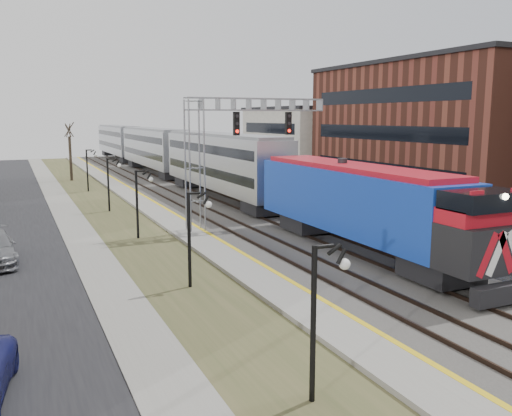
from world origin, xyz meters
TOP-DOWN VIEW (x-y plane):
  - sidewalk at (-7.00, 35.00)m, footprint 2.00×120.00m
  - grass_median at (-4.00, 35.00)m, footprint 4.00×120.00m
  - platform at (-1.00, 35.00)m, footprint 2.00×120.00m
  - ballast_bed at (4.00, 35.00)m, footprint 8.00×120.00m
  - parking_lot at (16.00, 35.00)m, footprint 16.00×120.00m
  - platform_edge at (-0.12, 35.00)m, footprint 0.24×120.00m
  - track_near at (2.00, 35.00)m, footprint 1.58×120.00m
  - track_far at (5.50, 35.00)m, footprint 1.58×120.00m
  - train at (5.50, 55.09)m, footprint 3.00×85.85m
  - signal_gantry at (1.22, 27.99)m, footprint 9.00×1.07m
  - lampposts at (-4.00, 18.29)m, footprint 0.14×62.14m
  - fence at (8.20, 35.00)m, footprint 0.04×120.00m
  - car_lot_e at (11.00, 28.58)m, footprint 4.43×2.43m
  - car_lot_f at (12.02, 43.49)m, footprint 4.70×3.13m

SIDE VIEW (x-z plane):
  - parking_lot at x=16.00m, z-range 0.00..0.04m
  - grass_median at x=-4.00m, z-range 0.00..0.06m
  - sidewalk at x=-7.00m, z-range 0.00..0.08m
  - ballast_bed at x=4.00m, z-range 0.00..0.20m
  - platform at x=-1.00m, z-range 0.00..0.24m
  - platform_edge at x=-0.12m, z-range 0.24..0.25m
  - track_near at x=2.00m, z-range 0.20..0.35m
  - track_far at x=5.50m, z-range 0.20..0.35m
  - car_lot_e at x=11.00m, z-range 0.00..1.43m
  - car_lot_f at x=12.02m, z-range 0.00..1.46m
  - fence at x=8.20m, z-range 0.00..1.60m
  - lampposts at x=-4.00m, z-range 0.00..4.00m
  - train at x=5.50m, z-range 0.26..5.58m
  - signal_gantry at x=1.22m, z-range 1.51..9.66m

